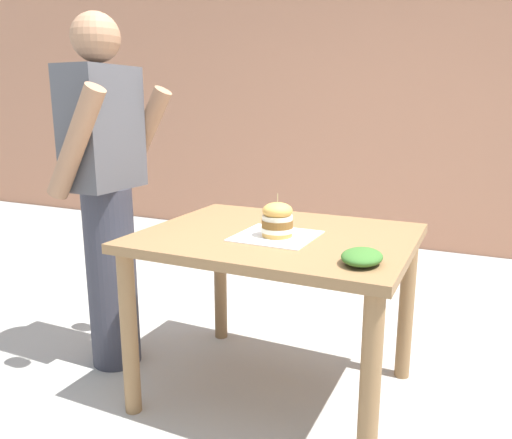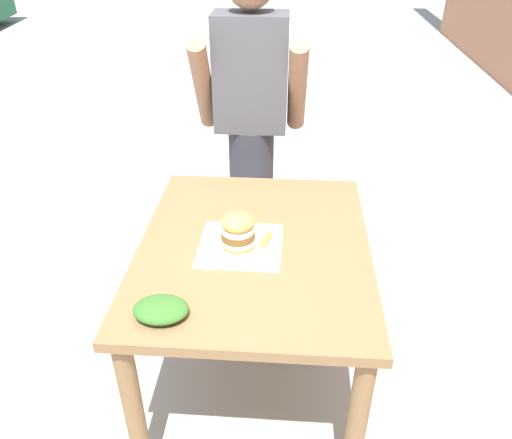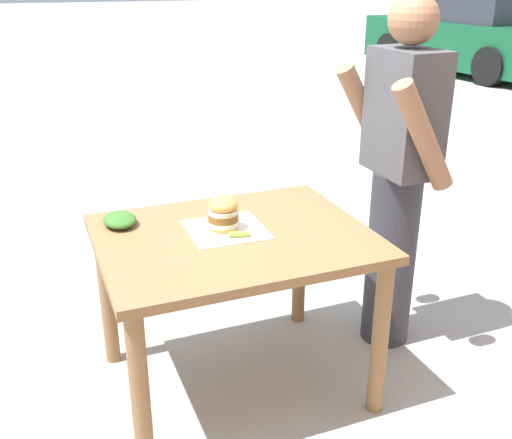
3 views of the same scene
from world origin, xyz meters
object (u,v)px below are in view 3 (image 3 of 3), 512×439
Objects in this scene: side_salad at (120,220)px; parked_car_near_curb at (472,33)px; patio_table at (234,259)px; diner_across_table at (398,175)px; sandwich at (223,213)px; pickle_spear at (240,234)px.

side_salad is 10.36m from parked_car_near_curb.
patio_table is 0.66× the size of diner_across_table.
sandwich is at bearing -45.73° from parked_car_near_curb.
diner_across_table is (-0.08, 0.85, 0.25)m from patio_table.
parked_car_near_curb is (-7.13, 7.31, -0.11)m from sandwich.
pickle_spear is at bearing 54.18° from side_salad.
side_salad reaches higher than patio_table.
patio_table is at bearing -168.49° from pickle_spear.
parked_car_near_curb is at bearing 134.61° from patio_table.
sandwich is (-0.06, -0.02, 0.19)m from patio_table.
pickle_spear reaches higher than patio_table.
diner_across_table is at bearing 91.24° from sandwich.
parked_car_near_curb is at bearing 134.27° from sandwich.
diner_across_table is at bearing 81.57° from side_salad.
parked_car_near_curb is (-7.23, 7.28, -0.05)m from pickle_spear.
sandwich is 2.05× the size of pickle_spear.
parked_car_near_curb is at bearing 137.83° from diner_across_table.
pickle_spear is (0.11, 0.03, -0.06)m from sandwich.
diner_across_table is 9.59m from parked_car_near_curb.
patio_table is 6.22× the size of side_salad.
pickle_spear is (0.05, 0.01, 0.13)m from patio_table.
side_salad is at bearing -117.40° from sandwich.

